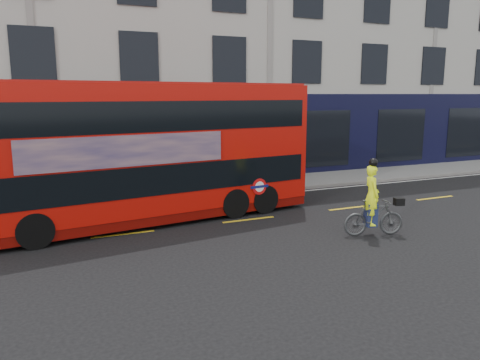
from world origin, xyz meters
TOP-DOWN VIEW (x-y plane):
  - ground at (0.00, 0.00)m, footprint 120.00×120.00m
  - pavement at (0.00, 6.50)m, footprint 60.00×3.00m
  - kerb at (0.00, 5.00)m, footprint 60.00×0.12m
  - building_terrace at (0.00, 12.94)m, footprint 50.00×10.07m
  - road_edge_line at (0.00, 4.70)m, footprint 58.00×0.10m
  - lane_dashes at (0.00, 1.50)m, footprint 58.00×0.12m
  - bus at (-6.94, 2.68)m, footprint 11.00×3.82m
  - cyclist at (-1.46, -1.46)m, footprint 1.82×0.94m

SIDE VIEW (x-z plane):
  - ground at x=0.00m, z-range 0.00..0.00m
  - road_edge_line at x=0.00m, z-range 0.00..0.01m
  - lane_dashes at x=0.00m, z-range 0.00..0.01m
  - pavement at x=0.00m, z-range 0.00..0.12m
  - kerb at x=0.00m, z-range 0.00..0.13m
  - cyclist at x=-1.46m, z-range -0.37..1.87m
  - bus at x=-6.94m, z-range 0.06..4.40m
  - building_terrace at x=0.00m, z-range -0.01..14.99m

